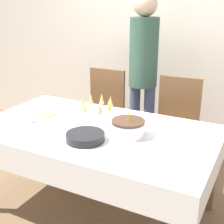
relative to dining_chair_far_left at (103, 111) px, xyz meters
name	(u,v)px	position (x,y,z in m)	size (l,w,h in m)	color
ground_plane	(96,209)	(0.40, -0.84, -0.54)	(12.00, 12.00, 0.00)	brown
wall_back	(164,28)	(0.40, 0.70, 0.81)	(8.00, 0.05, 2.70)	silver
dining_table	(95,141)	(0.40, -0.84, 0.09)	(1.80, 1.04, 0.73)	white
dining_chair_far_left	(103,111)	(0.00, 0.00, 0.00)	(0.42, 0.42, 0.97)	brown
dining_chair_far_right	(176,124)	(0.79, 0.00, 0.00)	(0.45, 0.45, 0.97)	brown
birthday_cake	(128,128)	(0.68, -0.84, 0.25)	(0.24, 0.24, 0.19)	white
champagne_tray	(97,109)	(0.32, -0.65, 0.28)	(0.35, 0.35, 0.18)	silver
plate_stack_main	(85,137)	(0.45, -1.05, 0.22)	(0.27, 0.27, 0.06)	black
cake_knife	(133,148)	(0.79, -1.01, 0.20)	(0.28, 0.14, 0.00)	silver
fork_pile	(27,120)	(-0.17, -0.95, 0.20)	(0.18, 0.08, 0.02)	silver
napkin_pile	(45,114)	(-0.12, -0.78, 0.20)	(0.15, 0.15, 0.01)	#E0D166
person_standing	(143,65)	(0.39, 0.14, 0.51)	(0.28, 0.28, 1.72)	#3F4C72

